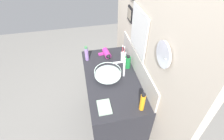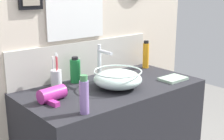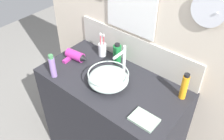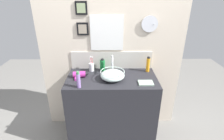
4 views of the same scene
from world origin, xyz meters
name	(u,v)px [view 1 (image 1 of 4)]	position (x,y,z in m)	size (l,w,h in m)	color
ground_plane	(112,123)	(0.00, 0.00, 0.00)	(6.00, 6.00, 0.00)	gray
vanity_counter	(112,103)	(0.00, 0.00, 0.46)	(1.09, 0.57, 0.91)	#232328
back_panel	(143,48)	(0.00, 0.31, 1.25)	(1.88, 0.10, 2.49)	beige
glass_bowl_sink	(108,74)	(0.01, -0.05, 0.97)	(0.28, 0.28, 0.11)	silver
faucet	(123,66)	(0.01, 0.11, 1.05)	(0.02, 0.13, 0.23)	silver
hair_drier	(107,54)	(-0.38, 0.01, 0.95)	(0.20, 0.15, 0.07)	#B22D8C
toothbrush_cup	(123,56)	(-0.26, 0.19, 0.97)	(0.06, 0.06, 0.21)	silver
spray_bottle	(128,62)	(-0.12, 0.21, 0.99)	(0.06, 0.06, 0.16)	#197233
soap_dispenser	(87,54)	(-0.36, -0.23, 1.00)	(0.04, 0.04, 0.19)	#8C6BB2
shampoo_bottle	(142,102)	(0.46, 0.17, 1.01)	(0.04, 0.04, 0.20)	orange
hand_towel	(104,107)	(0.38, -0.15, 0.92)	(0.17, 0.12, 0.02)	#99B29E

